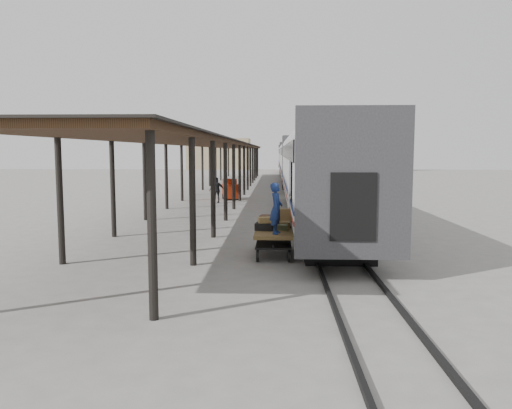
{
  "coord_description": "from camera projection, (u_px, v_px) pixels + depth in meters",
  "views": [
    {
      "loc": [
        1.17,
        -17.0,
        3.49
      ],
      "look_at": [
        0.52,
        -0.22,
        1.7
      ],
      "focal_mm": 35.0,
      "sensor_mm": 36.0,
      "label": 1
    }
  ],
  "objects": [
    {
      "name": "ground",
      "position": [
        241.0,
        252.0,
        17.3
      ],
      "size": [
        160.0,
        160.0,
        0.0
      ],
      "primitive_type": "plane",
      "color": "slate",
      "rests_on": "ground"
    },
    {
      "name": "train",
      "position": [
        296.0,
        159.0,
        50.47
      ],
      "size": [
        3.45,
        76.01,
        4.01
      ],
      "color": "silver",
      "rests_on": "ground"
    },
    {
      "name": "canopy",
      "position": [
        220.0,
        145.0,
        40.86
      ],
      "size": [
        4.9,
        64.3,
        4.15
      ],
      "color": "#422B19",
      "rests_on": "ground"
    },
    {
      "name": "rails",
      "position": [
        295.0,
        185.0,
        50.95
      ],
      "size": [
        1.54,
        150.0,
        0.12
      ],
      "color": "black",
      "rests_on": "ground"
    },
    {
      "name": "building_far",
      "position": [
        344.0,
        149.0,
        93.83
      ],
      "size": [
        18.0,
        10.0,
        8.0
      ],
      "primitive_type": "cube",
      "color": "tan",
      "rests_on": "ground"
    },
    {
      "name": "building_left",
      "position": [
        219.0,
        154.0,
        98.85
      ],
      "size": [
        12.0,
        8.0,
        6.0
      ],
      "primitive_type": "cube",
      "color": "tan",
      "rests_on": "ground"
    },
    {
      "name": "baggage_cart",
      "position": [
        274.0,
        237.0,
        16.69
      ],
      "size": [
        1.27,
        2.41,
        0.86
      ],
      "rotation": [
        0.0,
        0.0,
        -0.01
      ],
      "color": "brown",
      "rests_on": "ground"
    },
    {
      "name": "suitcase_stack",
      "position": [
        271.0,
        223.0,
        17.02
      ],
      "size": [
        1.23,
        1.09,
        0.44
      ],
      "rotation": [
        0.0,
        0.0,
        -0.01
      ],
      "color": "#3B3C3E",
      "rests_on": "baggage_cart"
    },
    {
      "name": "luggage_tug",
      "position": [
        231.0,
        190.0,
        36.37
      ],
      "size": [
        1.42,
        1.88,
        1.48
      ],
      "rotation": [
        0.0,
        0.0,
        0.27
      ],
      "color": "maroon",
      "rests_on": "ground"
    },
    {
      "name": "porter",
      "position": [
        276.0,
        208.0,
        15.93
      ],
      "size": [
        0.48,
        0.65,
        1.64
      ],
      "primitive_type": "imported",
      "rotation": [
        0.0,
        0.0,
        1.42
      ],
      "color": "navy",
      "rests_on": "baggage_cart"
    },
    {
      "name": "pedestrian",
      "position": [
        217.0,
        190.0,
        33.67
      ],
      "size": [
        1.1,
        0.7,
        1.75
      ],
      "primitive_type": "imported",
      "rotation": [
        0.0,
        0.0,
        3.43
      ],
      "color": "black",
      "rests_on": "ground"
    }
  ]
}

